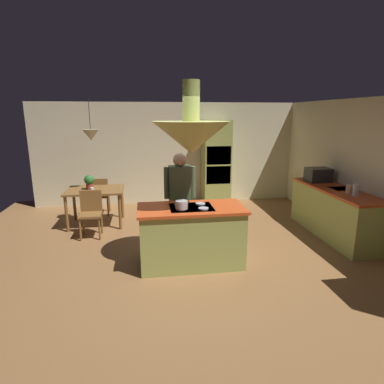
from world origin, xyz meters
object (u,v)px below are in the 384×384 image
object	(u,v)px
cup_on_table	(92,190)
canister_sugar	(349,189)
cooking_pot_on_cooktop	(182,205)
canister_flour	(356,190)
potted_plant_on_table	(89,181)
microwave_on_counter	(318,175)
chair_by_back_wall	(100,194)
chair_facing_island	(91,210)
dining_table	(95,194)
person_at_island	(180,195)
oven_tower	(216,163)
kitchen_island	(191,236)

from	to	relation	value
cup_on_table	canister_sugar	distance (m)	4.79
cooking_pot_on_cooktop	canister_flour	bearing A→B (deg)	7.24
cup_on_table	potted_plant_on_table	bearing A→B (deg)	109.19
potted_plant_on_table	canister_flour	world-z (taller)	canister_flour
microwave_on_counter	chair_by_back_wall	bearing A→B (deg)	164.08
chair_facing_island	canister_flour	world-z (taller)	canister_flour
cup_on_table	cooking_pot_on_cooktop	xyz separation A→B (m)	(1.56, -2.01, 0.19)
dining_table	microwave_on_counter	size ratio (longest dim) A/B	2.48
potted_plant_on_table	chair_facing_island	bearing A→B (deg)	-81.49
dining_table	person_at_island	bearing A→B (deg)	-41.85
dining_table	canister_flour	bearing A→B (deg)	-22.16
person_at_island	microwave_on_counter	distance (m)	3.04
oven_tower	canister_sugar	world-z (taller)	oven_tower
cup_on_table	canister_sugar	bearing A→B (deg)	-17.66
microwave_on_counter	cooking_pot_on_cooktop	world-z (taller)	microwave_on_counter
dining_table	canister_sugar	world-z (taller)	canister_sugar
kitchen_island	canister_sugar	size ratio (longest dim) A/B	10.29
oven_tower	chair_by_back_wall	world-z (taller)	oven_tower
potted_plant_on_table	cooking_pot_on_cooktop	size ratio (longest dim) A/B	1.67
cup_on_table	canister_flour	distance (m)	4.85
kitchen_island	cup_on_table	world-z (taller)	kitchen_island
oven_tower	cup_on_table	size ratio (longest dim) A/B	23.60
chair_by_back_wall	person_at_island	bearing A→B (deg)	127.50
dining_table	chair_by_back_wall	distance (m)	0.67
oven_tower	microwave_on_counter	distance (m)	2.49
canister_flour	cooking_pot_on_cooktop	distance (m)	3.02
chair_by_back_wall	cooking_pot_on_cooktop	xyz separation A→B (m)	(1.54, -2.88, 0.49)
person_at_island	canister_flour	world-z (taller)	person_at_island
dining_table	canister_sugar	bearing A→B (deg)	-20.18
oven_tower	chair_facing_island	size ratio (longest dim) A/B	2.44
kitchen_island	dining_table	distance (m)	2.71
person_at_island	dining_table	bearing A→B (deg)	138.15
potted_plant_on_table	oven_tower	bearing A→B (deg)	21.49
kitchen_island	cup_on_table	distance (m)	2.58
chair_by_back_wall	canister_flour	world-z (taller)	canister_flour
person_at_island	potted_plant_on_table	world-z (taller)	person_at_island
kitchen_island	microwave_on_counter	bearing A→B (deg)	27.18
dining_table	chair_by_back_wall	world-z (taller)	chair_by_back_wall
kitchen_island	person_at_island	bearing A→B (deg)	98.24
canister_flour	canister_sugar	world-z (taller)	canister_flour
dining_table	cooking_pot_on_cooktop	xyz separation A→B (m)	(1.54, -2.23, 0.34)
potted_plant_on_table	cooking_pot_on_cooktop	bearing A→B (deg)	-53.73
person_at_island	cup_on_table	distance (m)	2.04
kitchen_island	oven_tower	xyz separation A→B (m)	(1.10, 3.24, 0.60)
canister_sugar	cooking_pot_on_cooktop	size ratio (longest dim) A/B	0.86
person_at_island	chair_facing_island	size ratio (longest dim) A/B	1.89
oven_tower	potted_plant_on_table	xyz separation A→B (m)	(-2.90, -1.14, -0.13)
dining_table	canister_flour	xyz separation A→B (m)	(4.54, -1.85, 0.36)
kitchen_island	chair_by_back_wall	bearing A→B (deg)	121.69
kitchen_island	canister_sugar	world-z (taller)	canister_sugar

